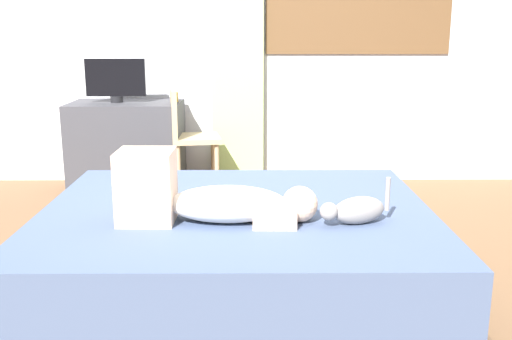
% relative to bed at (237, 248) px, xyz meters
% --- Properties ---
extents(ground_plane, '(16.00, 16.00, 0.00)m').
position_rel_bed_xyz_m(ground_plane, '(0.10, 0.08, -0.21)').
color(ground_plane, brown).
extents(back_wall_with_window, '(6.40, 0.14, 2.90)m').
position_rel_bed_xyz_m(back_wall_with_window, '(0.12, 2.31, 1.24)').
color(back_wall_with_window, silver).
rests_on(back_wall_with_window, ground).
extents(bed, '(2.02, 1.71, 0.43)m').
position_rel_bed_xyz_m(bed, '(0.00, 0.00, 0.00)').
color(bed, brown).
rests_on(bed, ground).
extents(person_lying, '(0.94, 0.28, 0.34)m').
position_rel_bed_xyz_m(person_lying, '(-0.13, -0.21, 0.33)').
color(person_lying, silver).
rests_on(person_lying, bed).
extents(cat, '(0.34, 0.19, 0.21)m').
position_rel_bed_xyz_m(cat, '(0.56, -0.26, 0.29)').
color(cat, gray).
rests_on(cat, bed).
extents(desk, '(0.90, 0.56, 0.74)m').
position_rel_bed_xyz_m(desk, '(-0.95, 1.91, 0.16)').
color(desk, '#38383D').
rests_on(desk, ground).
extents(tv_monitor, '(0.48, 0.10, 0.35)m').
position_rel_bed_xyz_m(tv_monitor, '(-1.02, 1.91, 0.71)').
color(tv_monitor, black).
rests_on(tv_monitor, desk).
extents(cup, '(0.06, 0.06, 0.08)m').
position_rel_bed_xyz_m(cup, '(-0.56, 1.95, 0.57)').
color(cup, gold).
rests_on(cup, desk).
extents(chair_by_desk, '(0.44, 0.44, 0.86)m').
position_rel_bed_xyz_m(chair_by_desk, '(-0.44, 1.79, 0.30)').
color(chair_by_desk, tan).
rests_on(chair_by_desk, ground).
extents(curtain_left, '(0.44, 0.06, 2.35)m').
position_rel_bed_xyz_m(curtain_left, '(-0.04, 2.19, 0.96)').
color(curtain_left, '#ADCC75').
rests_on(curtain_left, ground).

